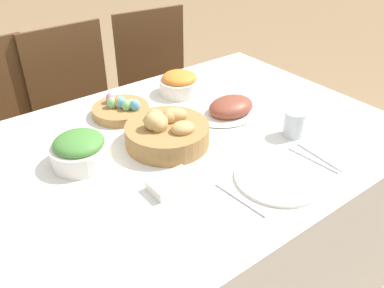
% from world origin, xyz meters
% --- Properties ---
extents(ground_plane, '(12.00, 12.00, 0.00)m').
position_xyz_m(ground_plane, '(0.00, 0.00, 0.00)').
color(ground_plane, '#937551').
extents(dining_table, '(1.52, 1.06, 0.77)m').
position_xyz_m(dining_table, '(0.00, 0.00, 0.38)').
color(dining_table, silver).
rests_on(dining_table, ground).
extents(chair_far_center, '(0.43, 0.43, 0.94)m').
position_xyz_m(chair_far_center, '(-0.02, 0.85, 0.51)').
color(chair_far_center, brown).
rests_on(chair_far_center, ground).
extents(chair_far_right, '(0.47, 0.47, 0.94)m').
position_xyz_m(chair_far_right, '(0.47, 0.85, 0.51)').
color(chair_far_right, brown).
rests_on(chair_far_right, ground).
extents(chair_far_left, '(0.46, 0.46, 0.94)m').
position_xyz_m(chair_far_left, '(-0.40, 0.85, 0.51)').
color(chair_far_left, brown).
rests_on(chair_far_left, ground).
extents(bread_basket, '(0.28, 0.28, 0.13)m').
position_xyz_m(bread_basket, '(-0.04, 0.02, 0.81)').
color(bread_basket, '#9E7542').
rests_on(bread_basket, dining_table).
extents(egg_basket, '(0.22, 0.22, 0.08)m').
position_xyz_m(egg_basket, '(-0.07, 0.30, 0.79)').
color(egg_basket, '#9E7542').
rests_on(egg_basket, dining_table).
extents(ham_platter, '(0.29, 0.20, 0.07)m').
position_xyz_m(ham_platter, '(0.27, 0.05, 0.79)').
color(ham_platter, silver).
rests_on(ham_platter, dining_table).
extents(green_salad_bowl, '(0.19, 0.19, 0.10)m').
position_xyz_m(green_salad_bowl, '(-0.32, 0.09, 0.82)').
color(green_salad_bowl, silver).
rests_on(green_salad_bowl, dining_table).
extents(carrot_bowl, '(0.17, 0.17, 0.10)m').
position_xyz_m(carrot_bowl, '(0.22, 0.32, 0.81)').
color(carrot_bowl, silver).
rests_on(carrot_bowl, dining_table).
extents(dinner_plate, '(0.27, 0.27, 0.01)m').
position_xyz_m(dinner_plate, '(0.11, -0.34, 0.77)').
color(dinner_plate, silver).
rests_on(dinner_plate, dining_table).
extents(fork, '(0.02, 0.19, 0.00)m').
position_xyz_m(fork, '(-0.05, -0.34, 0.77)').
color(fork, '#B7B7BC').
rests_on(fork, dining_table).
extents(knife, '(0.02, 0.19, 0.00)m').
position_xyz_m(knife, '(0.27, -0.34, 0.77)').
color(knife, '#B7B7BC').
rests_on(knife, dining_table).
extents(spoon, '(0.02, 0.19, 0.00)m').
position_xyz_m(spoon, '(0.30, -0.34, 0.77)').
color(spoon, '#B7B7BC').
rests_on(spoon, dining_table).
extents(drinking_cup, '(0.07, 0.07, 0.09)m').
position_xyz_m(drinking_cup, '(0.34, -0.20, 0.81)').
color(drinking_cup, silver).
rests_on(drinking_cup, dining_table).
extents(butter_dish, '(0.13, 0.08, 0.03)m').
position_xyz_m(butter_dish, '(-0.17, -0.18, 0.78)').
color(butter_dish, silver).
rests_on(butter_dish, dining_table).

